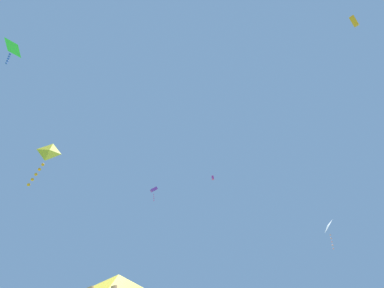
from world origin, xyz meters
The scene contains 7 objects.
canopy_tent_yellow centered at (-3.05, 11.07, 3.27)m, with size 3.60×3.60×3.85m.
kite_green_diamond centered at (-12.97, 8.78, 19.19)m, with size 1.34×1.47×2.37m.
kite_purple_box centered at (-3.02, 26.30, 15.65)m, with size 0.98×0.76×2.05m.
kite_magenta_box centered at (4.40, 26.11, 17.44)m, with size 0.27×0.44×0.64m.
kite_white_diamond centered at (13.28, 18.09, 8.74)m, with size 0.97×0.97×2.37m.
kite_yellow_diamond centered at (-5.85, 5.45, 7.94)m, with size 0.90×0.81×2.26m.
kite_orange_box centered at (15.88, 8.59, 25.12)m, with size 0.94×0.88×1.08m.
Camera 1 is at (0.01, -5.16, 1.52)m, focal length 25.46 mm.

